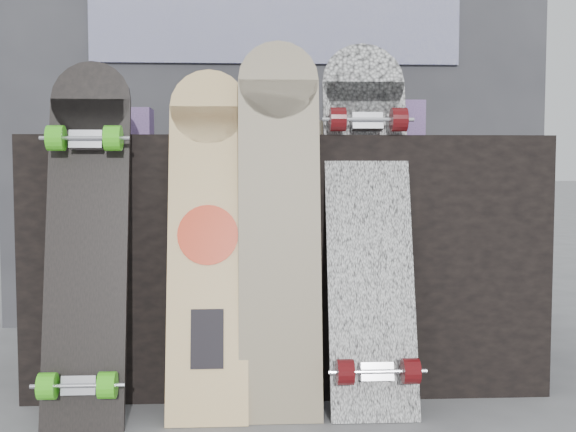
{
  "coord_description": "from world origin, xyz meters",
  "views": [
    {
      "loc": [
        -0.12,
        -1.92,
        0.71
      ],
      "look_at": [
        -0.01,
        0.2,
        0.56
      ],
      "focal_mm": 45.0,
      "sensor_mm": 36.0,
      "label": 1
    }
  ],
  "objects": [
    {
      "name": "booth",
      "position": [
        0.0,
        1.35,
        1.1
      ],
      "size": [
        2.4,
        0.22,
        2.2
      ],
      "color": "#35353B",
      "rests_on": "ground"
    },
    {
      "name": "merch_box_flat",
      "position": [
        0.23,
        0.51,
        0.83
      ],
      "size": [
        0.22,
        0.1,
        0.06
      ],
      "primitive_type": "cube",
      "color": "#D1B78C",
      "rests_on": "vendor_table"
    },
    {
      "name": "merch_box_small",
      "position": [
        0.38,
        0.45,
        0.86
      ],
      "size": [
        0.14,
        0.14,
        0.12
      ],
      "primitive_type": "cube",
      "color": "#49346A",
      "rests_on": "vendor_table"
    },
    {
      "name": "merch_box_purple",
      "position": [
        -0.53,
        0.53,
        0.85
      ],
      "size": [
        0.18,
        0.12,
        0.1
      ],
      "primitive_type": "cube",
      "color": "#49346A",
      "rests_on": "vendor_table"
    },
    {
      "name": "ground",
      "position": [
        0.0,
        0.0,
        0.0
      ],
      "size": [
        60.0,
        60.0,
        0.0
      ],
      "primitive_type": "plane",
      "color": "slate",
      "rests_on": "ground"
    },
    {
      "name": "longboard_cascadia",
      "position": [
        0.23,
        0.15,
        0.56
      ],
      "size": [
        0.25,
        0.37,
        1.09
      ],
      "rotation": [
        -0.27,
        0.0,
        0.0
      ],
      "color": "white",
      "rests_on": "ground"
    },
    {
      "name": "skateboard_dark",
      "position": [
        -0.57,
        0.08,
        0.52
      ],
      "size": [
        0.22,
        0.29,
        1.01
      ],
      "rotation": [
        -0.21,
        0.0,
        0.0
      ],
      "color": "black",
      "rests_on": "ground"
    },
    {
      "name": "longboard_celtic",
      "position": [
        -0.03,
        0.12,
        0.57
      ],
      "size": [
        0.23,
        0.21,
        1.07
      ],
      "rotation": [
        -0.18,
        0.0,
        0.0
      ],
      "color": "beige",
      "rests_on": "ground"
    },
    {
      "name": "vendor_table",
      "position": [
        0.0,
        0.5,
        0.4
      ],
      "size": [
        1.6,
        0.6,
        0.8
      ],
      "primitive_type": "cube",
      "color": "black",
      "rests_on": "ground"
    },
    {
      "name": "longboard_geisha",
      "position": [
        -0.24,
        0.13,
        0.53
      ],
      "size": [
        0.23,
        0.26,
        1.0
      ],
      "rotation": [
        -0.24,
        0.0,
        0.0
      ],
      "color": "beige",
      "rests_on": "ground"
    }
  ]
}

